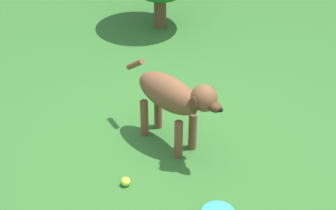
# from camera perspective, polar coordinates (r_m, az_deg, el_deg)

# --- Properties ---
(ground) EXTENTS (14.00, 14.00, 0.00)m
(ground) POSITION_cam_1_polar(r_m,az_deg,el_deg) (3.67, 0.53, -4.87)
(ground) COLOR #2D6026
(dog) EXTENTS (0.89, 0.51, 0.66)m
(dog) POSITION_cam_1_polar(r_m,az_deg,el_deg) (3.42, 0.66, 0.96)
(dog) COLOR brown
(dog) RESTS_ON ground
(tennis_ball_1) EXTENTS (0.07, 0.07, 0.07)m
(tennis_ball_1) POSITION_cam_1_polar(r_m,az_deg,el_deg) (3.32, -5.17, -9.25)
(tennis_ball_1) COLOR #D3DA37
(tennis_ball_1) RESTS_ON ground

